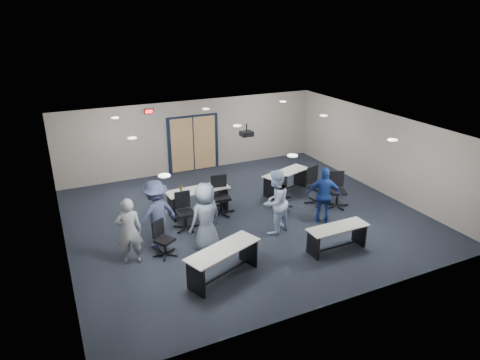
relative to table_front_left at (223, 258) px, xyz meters
name	(u,v)px	position (x,y,z in m)	size (l,w,h in m)	color
floor	(244,216)	(1.81, 2.63, -0.52)	(10.00, 10.00, 0.00)	black
back_wall	(193,136)	(1.81, 7.13, 0.83)	(10.00, 0.04, 2.70)	gray
front_wall	(342,247)	(1.81, -1.87, 0.83)	(10.00, 0.04, 2.70)	gray
left_wall	(59,206)	(-3.19, 2.63, 0.83)	(0.04, 9.00, 2.70)	gray
right_wall	(379,152)	(6.81, 2.63, 0.83)	(0.04, 9.00, 2.70)	gray
ceiling	(245,129)	(1.81, 2.63, 2.18)	(10.00, 9.00, 0.04)	white
double_door	(193,144)	(1.81, 7.10, 0.53)	(2.00, 0.07, 2.20)	black
exit_sign	(149,111)	(0.21, 7.08, 1.93)	(0.32, 0.07, 0.18)	black
ceiling_projector	(247,134)	(2.11, 3.13, 1.89)	(0.35, 0.32, 0.37)	black
ceiling_can_lights	(241,128)	(1.81, 2.88, 2.15)	(6.24, 5.74, 0.02)	white
table_front_left	(223,258)	(0.00, 0.00, 0.00)	(1.96, 1.24, 0.76)	beige
table_front_right	(337,234)	(3.11, -0.10, -0.06)	(1.63, 0.55, 0.66)	beige
table_back_left	(198,196)	(0.65, 3.46, 0.02)	(1.93, 0.70, 1.06)	beige
table_back_right	(286,178)	(3.89, 3.73, -0.02)	(1.88, 1.15, 0.72)	beige
chair_back_a	(185,212)	(-0.02, 2.65, 0.01)	(0.66, 0.66, 1.06)	black
chair_back_b	(221,196)	(1.26, 3.12, 0.06)	(0.73, 0.73, 1.16)	black
chair_back_c	(282,194)	(3.12, 2.65, -0.03)	(0.61, 0.61, 0.97)	black
chair_back_d	(318,186)	(4.32, 2.50, 0.09)	(0.76, 0.76, 1.21)	black
chair_loose_left	(165,239)	(-0.94, 1.51, -0.06)	(0.58, 0.58, 0.92)	black
chair_loose_right	(338,190)	(4.74, 2.04, 0.03)	(0.69, 0.69, 1.10)	black
person_gray	(129,231)	(-1.77, 1.56, 0.34)	(0.62, 0.41, 1.71)	#91999E
person_plaid	(206,218)	(0.09, 1.33, 0.40)	(0.89, 0.58, 1.83)	slate
person_lightblue	(275,202)	(2.14, 1.41, 0.40)	(0.89, 0.69, 1.83)	#C0D9FF
person_navy	(324,196)	(3.70, 1.33, 0.33)	(0.99, 0.41, 1.68)	navy
person_back	(156,214)	(-0.98, 2.04, 0.40)	(1.18, 0.68, 1.83)	#394166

